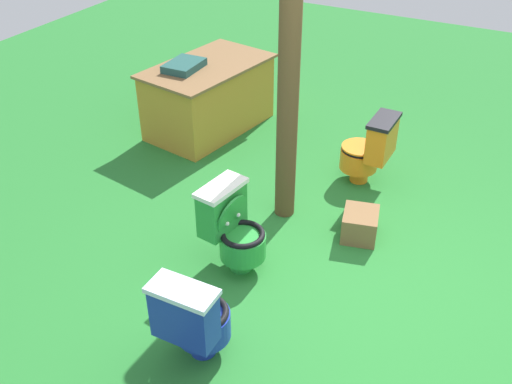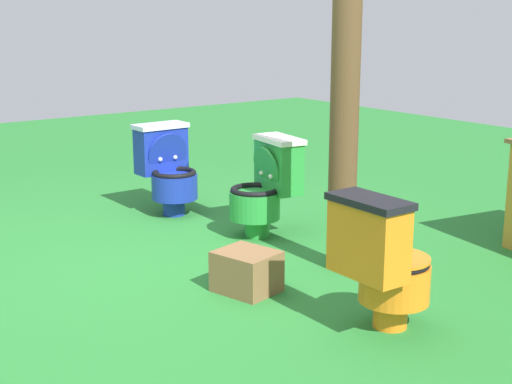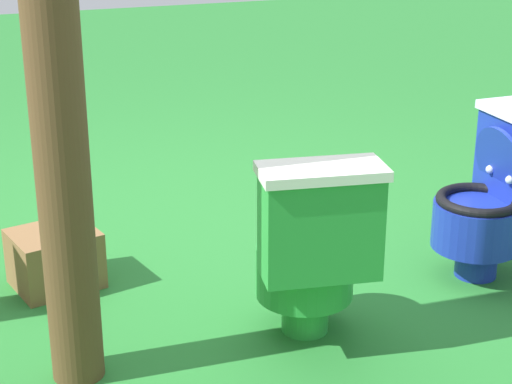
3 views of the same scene
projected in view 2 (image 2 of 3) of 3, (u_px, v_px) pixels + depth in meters
ground at (150, 270)px, 4.75m from camera, size 14.00×14.00×0.00m
toilet_blue at (168, 168)px, 6.00m from camera, size 0.50×0.44×0.73m
toilet_green at (266, 186)px, 5.40m from camera, size 0.47×0.54×0.73m
toilet_orange at (383, 262)px, 3.76m from camera, size 0.44×0.50×0.73m
wooden_post at (345, 94)px, 4.52m from camera, size 0.18×0.18×2.24m
small_crate at (247, 271)px, 4.36m from camera, size 0.40×0.37×0.24m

